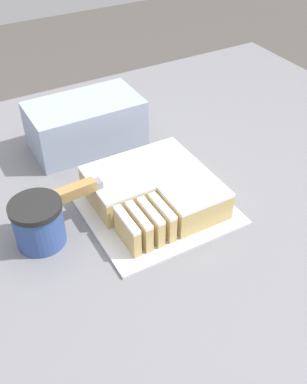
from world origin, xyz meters
The scene contains 6 objects.
countertop centered at (0.00, 0.00, 0.47)m, with size 1.40×1.10×0.95m.
cake_board centered at (-0.04, -0.04, 0.95)m, with size 0.28×0.28×0.01m.
cake centered at (-0.03, -0.04, 0.99)m, with size 0.22×0.23×0.06m.
knife centered at (-0.18, -0.01, 1.03)m, with size 0.31×0.04×0.02m.
coffee_cup centered at (-0.27, -0.03, 0.99)m, with size 0.10×0.10×0.09m.
storage_box centered at (-0.07, 0.23, 1.00)m, with size 0.26×0.15×0.11m.
Camera 1 is at (-0.38, -0.64, 1.55)m, focal length 42.00 mm.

